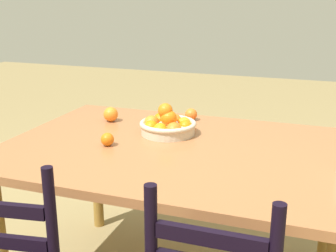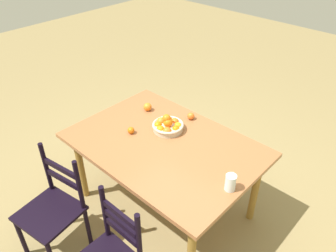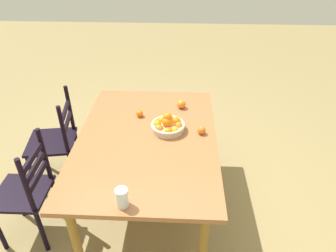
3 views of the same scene
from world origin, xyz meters
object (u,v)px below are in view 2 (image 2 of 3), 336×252
orange_loose_0 (131,130)px  drinking_glass (231,183)px  fruit_bowl (168,125)px  orange_loose_2 (191,116)px  dining_table (164,150)px  orange_loose_1 (148,107)px  chair_by_cabinet (54,210)px

orange_loose_0 → drinking_glass: size_ratio=0.48×
fruit_bowl → orange_loose_2: fruit_bowl is taller
dining_table → orange_loose_2: (0.07, -0.43, 0.11)m
orange_loose_1 → orange_loose_2: size_ratio=1.19×
chair_by_cabinet → orange_loose_1: 1.23m
dining_table → fruit_bowl: bearing=-55.4°
dining_table → chair_by_cabinet: size_ratio=1.71×
dining_table → chair_by_cabinet: bearing=70.2°
chair_by_cabinet → orange_loose_2: (-0.26, -1.34, 0.35)m
dining_table → drinking_glass: 0.72m
chair_by_cabinet → orange_loose_2: bearing=70.0°
dining_table → orange_loose_2: 0.45m
chair_by_cabinet → orange_loose_0: bearing=79.3°
orange_loose_1 → drinking_glass: 1.22m
chair_by_cabinet → fruit_bowl: size_ratio=3.31×
orange_loose_0 → drinking_glass: (-1.00, -0.02, 0.03)m
fruit_bowl → orange_loose_1: (0.36, -0.10, -0.01)m
dining_table → chair_by_cabinet: 0.99m
fruit_bowl → drinking_glass: fruit_bowl is taller
dining_table → orange_loose_2: bearing=-80.5°
orange_loose_0 → orange_loose_1: bearing=-65.4°
dining_table → orange_loose_1: size_ratio=20.09×
orange_loose_1 → chair_by_cabinet: bearing=97.0°
fruit_bowl → orange_loose_2: bearing=-98.4°
dining_table → orange_loose_0: bearing=17.1°
orange_loose_2 → orange_loose_0: bearing=65.8°
drinking_glass → chair_by_cabinet: bearing=39.2°
fruit_bowl → orange_loose_0: (0.20, 0.26, -0.02)m
orange_loose_1 → orange_loose_2: (-0.40, -0.16, -0.01)m
dining_table → orange_loose_1: 0.55m
dining_table → orange_loose_1: (0.47, -0.26, 0.11)m
dining_table → orange_loose_0: 0.34m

